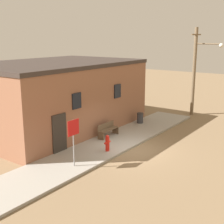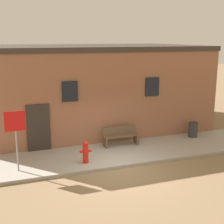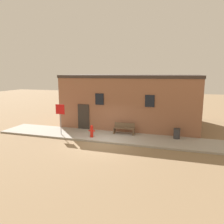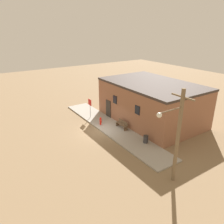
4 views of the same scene
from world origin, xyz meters
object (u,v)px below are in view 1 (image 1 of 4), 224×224
(bench, at_px, (108,130))
(trash_bin, at_px, (140,118))
(utility_pole, at_px, (196,69))
(fire_hydrant, at_px, (107,143))
(stop_sign, at_px, (74,134))

(bench, relative_size, trash_bin, 2.16)
(bench, height_order, utility_pole, utility_pole)
(fire_hydrant, height_order, stop_sign, stop_sign)
(bench, bearing_deg, utility_pole, -12.76)
(trash_bin, distance_m, utility_pole, 6.35)
(bench, distance_m, utility_pole, 9.72)
(utility_pole, bearing_deg, fire_hydrant, 177.26)
(fire_hydrant, distance_m, stop_sign, 2.83)
(trash_bin, relative_size, utility_pole, 0.11)
(fire_hydrant, xyz_separation_m, stop_sign, (-2.57, 0.06, 1.18))
(stop_sign, xyz_separation_m, utility_pole, (13.58, -0.59, 1.98))
(fire_hydrant, bearing_deg, stop_sign, 178.56)
(stop_sign, bearing_deg, trash_bin, 9.42)
(stop_sign, height_order, trash_bin, stop_sign)
(bench, bearing_deg, fire_hydrant, -143.73)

